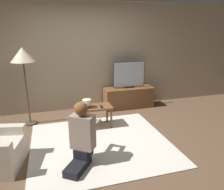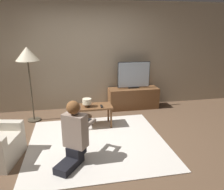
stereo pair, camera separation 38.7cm
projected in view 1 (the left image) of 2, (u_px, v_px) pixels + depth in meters
name	position (u px, v px, depth m)	size (l,w,h in m)	color
ground_plane	(101.00, 143.00, 3.88)	(10.00, 10.00, 0.00)	brown
wall_back	(81.00, 57.00, 5.27)	(10.00, 0.06, 2.60)	tan
rug	(101.00, 143.00, 3.88)	(2.39, 2.21, 0.02)	silver
tv_stand	(129.00, 97.00, 5.61)	(1.25, 0.43, 0.52)	brown
tv	(129.00, 75.00, 5.44)	(0.81, 0.08, 0.66)	black
coffee_table	(93.00, 109.00, 4.42)	(0.74, 0.41, 0.45)	brown
floor_lamp	(23.00, 58.00, 4.29)	(0.47, 0.47, 1.61)	#4C4233
person_kneeling	(82.00, 135.00, 3.16)	(0.68, 0.82, 0.97)	black
table_lamp	(87.00, 103.00, 4.30)	(0.18, 0.18, 0.17)	#4C3823
remote	(101.00, 107.00, 4.36)	(0.04, 0.15, 0.02)	black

